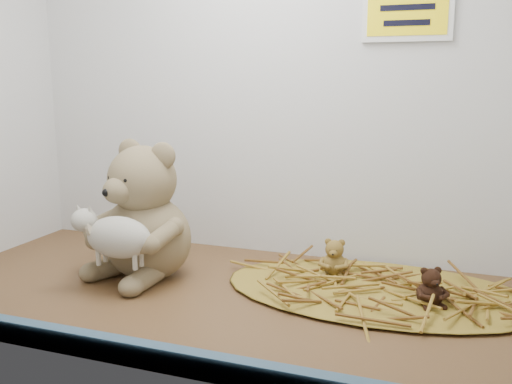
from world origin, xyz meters
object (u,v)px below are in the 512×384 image
(main_teddy, at_px, (146,209))
(mini_teddy_tan, at_px, (334,256))
(mini_teddy_brown, at_px, (431,285))
(toy_lamb, at_px, (119,237))

(main_teddy, height_order, mini_teddy_tan, main_teddy)
(mini_teddy_brown, bearing_deg, main_teddy, 152.12)
(main_teddy, xyz_separation_m, mini_teddy_brown, (0.57, 0.01, -0.10))
(toy_lamb, bearing_deg, main_teddy, 90.00)
(mini_teddy_tan, bearing_deg, mini_teddy_brown, -31.61)
(toy_lamb, relative_size, mini_teddy_tan, 2.27)
(mini_teddy_tan, distance_m, mini_teddy_brown, 0.22)
(main_teddy, bearing_deg, mini_teddy_brown, 20.17)
(main_teddy, xyz_separation_m, mini_teddy_tan, (0.38, 0.11, -0.09))
(mini_teddy_tan, height_order, mini_teddy_brown, mini_teddy_tan)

